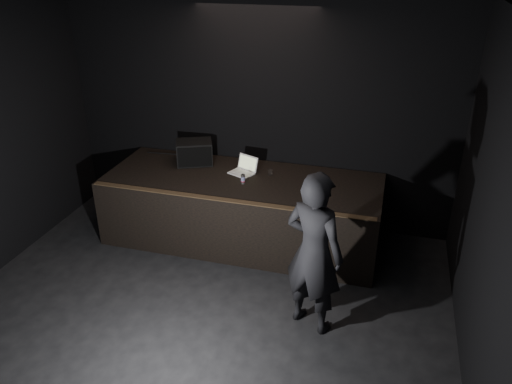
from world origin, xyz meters
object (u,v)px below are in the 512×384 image
at_px(beer_can, 243,179).
at_px(person, 314,253).
at_px(stage_monitor, 194,152).
at_px(stage_riser, 242,209).
at_px(laptop, 244,169).

distance_m(beer_can, person, 1.94).
xyz_separation_m(stage_monitor, beer_can, (0.93, -0.50, -0.11)).
distance_m(stage_monitor, person, 2.96).
bearing_deg(stage_monitor, stage_riser, -45.10).
relative_size(stage_riser, person, 2.04).
bearing_deg(person, stage_riser, -28.00).
distance_m(stage_riser, laptop, 0.61).
relative_size(stage_monitor, person, 0.33).
bearing_deg(laptop, beer_can, -52.53).
height_order(stage_monitor, person, person).
xyz_separation_m(stage_riser, beer_can, (0.06, -0.15, 0.57)).
bearing_deg(stage_riser, laptop, 98.89).
distance_m(stage_monitor, beer_can, 1.07).
relative_size(laptop, person, 0.22).
bearing_deg(stage_riser, stage_monitor, 158.22).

